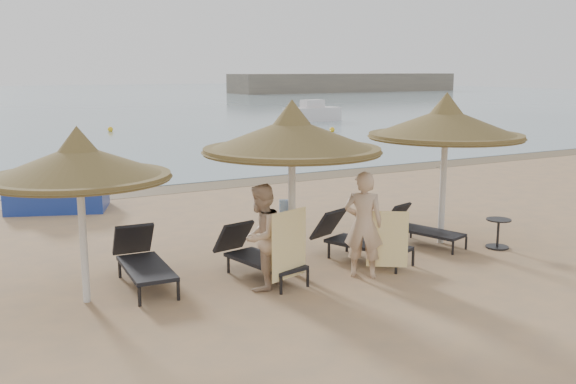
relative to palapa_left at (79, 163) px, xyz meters
name	(u,v)px	position (x,y,z in m)	size (l,w,h in m)	color
ground	(322,272)	(4.14, -0.53, -2.26)	(160.00, 160.00, 0.00)	tan
wet_sand_strip	(161,190)	(4.14, 8.87, -2.26)	(200.00, 1.60, 0.01)	brown
palapa_left	(79,163)	(0.00, 0.00, 0.00)	(2.87, 2.87, 2.84)	silver
palapa_center	(292,136)	(3.60, -0.35, 0.27)	(3.21, 3.21, 3.18)	silver
palapa_right	(446,124)	(7.47, -0.06, 0.31)	(3.26, 3.26, 3.23)	silver
lounger_far_left	(142,259)	(1.07, 0.49, -1.84)	(0.82, 2.14, 0.94)	black
lounger_near_left	(255,254)	(2.98, -0.11, -1.86)	(1.05, 2.09, 0.90)	black
lounger_near_right	(356,239)	(5.17, -0.15, -1.85)	(1.35, 2.15, 0.92)	black
lounger_far_right	(419,227)	(7.02, 0.13, -1.90)	(1.09, 1.89, 0.80)	black
side_table	(498,234)	(8.23, -0.95, -1.97)	(0.51, 0.51, 0.62)	black
person_left	(261,229)	(2.76, -0.79, -1.21)	(0.97, 0.63, 2.10)	tan
person_right	(364,216)	(4.64, -1.12, -1.14)	(1.03, 0.67, 2.24)	tan
towel_left	(289,245)	(3.11, -1.14, -1.45)	(0.80, 0.28, 1.17)	yellow
towel_right	(387,239)	(4.99, -1.37, -1.55)	(0.62, 0.43, 1.03)	yellow
bag_patterned	(287,209)	(3.60, -0.17, -1.09)	(0.30, 0.20, 0.36)	white
bag_dark	(296,222)	(3.60, -0.51, -1.25)	(0.22, 0.09, 0.30)	black
pedal_boat	(57,194)	(0.81, 7.44, -1.83)	(2.84, 2.25, 1.15)	navy
buoy_mid	(110,129)	(7.44, 28.58, -2.10)	(0.32, 0.32, 0.32)	yellow
buoy_right	(332,130)	(18.94, 21.91, -2.10)	(0.32, 0.32, 0.32)	yellow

